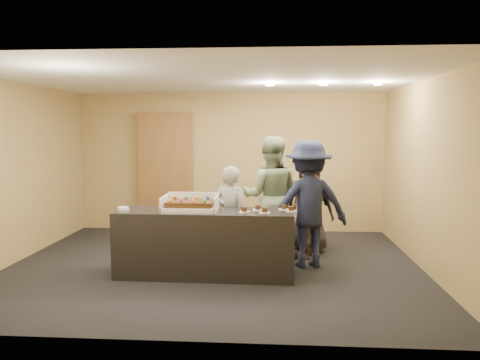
{
  "coord_description": "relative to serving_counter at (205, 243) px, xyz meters",
  "views": [
    {
      "loc": [
        0.86,
        -6.67,
        1.97
      ],
      "look_at": [
        0.38,
        0.0,
        1.27
      ],
      "focal_mm": 35.0,
      "sensor_mm": 36.0,
      "label": 1
    }
  ],
  "objects": [
    {
      "name": "slice_b",
      "position": [
        0.72,
        0.08,
        0.47
      ],
      "size": [
        0.15,
        0.15,
        0.07
      ],
      "color": "white",
      "rests_on": "serving_counter"
    },
    {
      "name": "serving_counter",
      "position": [
        0.0,
        0.0,
        0.0
      ],
      "size": [
        2.41,
        0.74,
        0.9
      ],
      "primitive_type": "cube",
      "rotation": [
        0.0,
        0.0,
        -0.02
      ],
      "color": "black",
      "rests_on": "floor"
    },
    {
      "name": "slice_a",
      "position": [
        0.55,
        -0.08,
        0.47
      ],
      "size": [
        0.15,
        0.15,
        0.07
      ],
      "color": "white",
      "rests_on": "serving_counter"
    },
    {
      "name": "slice_c",
      "position": [
        0.81,
        -0.13,
        0.47
      ],
      "size": [
        0.15,
        0.15,
        0.07
      ],
      "color": "white",
      "rests_on": "serving_counter"
    },
    {
      "name": "slice_d",
      "position": [
        1.07,
        0.15,
        0.47
      ],
      "size": [
        0.15,
        0.15,
        0.07
      ],
      "color": "white",
      "rests_on": "serving_counter"
    },
    {
      "name": "person_server_grey",
      "position": [
        0.32,
        0.45,
        0.29
      ],
      "size": [
        0.63,
        0.53,
        1.48
      ],
      "primitive_type": "imported",
      "rotation": [
        0.0,
        0.0,
        2.75
      ],
      "color": "#9FA0A4",
      "rests_on": "floor"
    },
    {
      "name": "cake_box",
      "position": [
        -0.2,
        0.03,
        0.5
      ],
      "size": [
        0.74,
        0.51,
        0.22
      ],
      "color": "white",
      "rests_on": "serving_counter"
    },
    {
      "name": "person_brown_extra",
      "position": [
        1.49,
        1.05,
        0.35
      ],
      "size": [
        0.89,
        0.99,
        1.61
      ],
      "primitive_type": "imported",
      "rotation": [
        0.0,
        0.0,
        4.05
      ],
      "color": "brown",
      "rests_on": "floor"
    },
    {
      "name": "sheet_cake",
      "position": [
        -0.2,
        0.0,
        0.55
      ],
      "size": [
        0.63,
        0.43,
        0.12
      ],
      "color": "#33160B",
      "rests_on": "cake_box"
    },
    {
      "name": "ceiling_spotlights",
      "position": [
        1.66,
        0.97,
        2.22
      ],
      "size": [
        1.72,
        0.12,
        0.03
      ],
      "color": "#FFEAC6",
      "rests_on": "ceiling"
    },
    {
      "name": "storage_cabinet",
      "position": [
        -1.21,
        2.88,
        0.72
      ],
      "size": [
        1.06,
        0.15,
        2.34
      ],
      "primitive_type": "cube",
      "color": "brown",
      "rests_on": "floor"
    },
    {
      "name": "person_dark_suit",
      "position": [
        1.52,
        1.45,
        0.36
      ],
      "size": [
        0.89,
        0.7,
        1.61
      ],
      "primitive_type": "imported",
      "rotation": [
        0.0,
        0.0,
        2.88
      ],
      "color": "#27272D",
      "rests_on": "floor"
    },
    {
      "name": "room",
      "position": [
        0.06,
        0.47,
        0.9
      ],
      "size": [
        6.04,
        6.0,
        2.7
      ],
      "color": "black",
      "rests_on": "ground"
    },
    {
      "name": "person_navy_man",
      "position": [
        1.43,
        0.55,
        0.47
      ],
      "size": [
        1.31,
        0.91,
        1.84
      ],
      "primitive_type": "imported",
      "rotation": [
        0.0,
        0.0,
        3.35
      ],
      "color": "#1A1E3A",
      "rests_on": "floor"
    },
    {
      "name": "plate_stack",
      "position": [
        -1.12,
        -0.02,
        0.47
      ],
      "size": [
        0.15,
        0.15,
        0.04
      ],
      "primitive_type": "cylinder",
      "color": "white",
      "rests_on": "serving_counter"
    },
    {
      "name": "slice_e",
      "position": [
        1.17,
        0.01,
        0.47
      ],
      "size": [
        0.15,
        0.15,
        0.07
      ],
      "color": "white",
      "rests_on": "serving_counter"
    },
    {
      "name": "person_sage_man",
      "position": [
        0.88,
        1.07,
        0.5
      ],
      "size": [
        0.96,
        0.77,
        1.89
      ],
      "primitive_type": "imported",
      "rotation": [
        0.0,
        0.0,
        3.09
      ],
      "color": "gray",
      "rests_on": "floor"
    }
  ]
}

